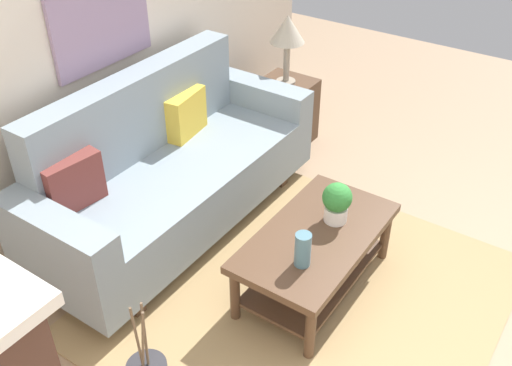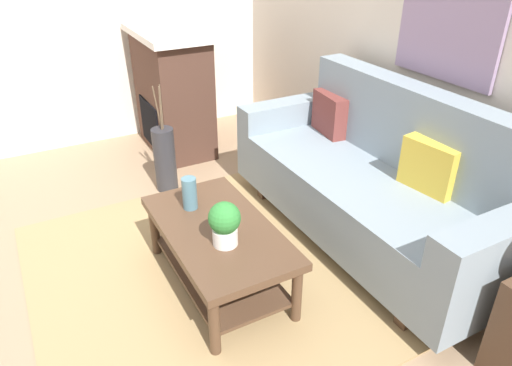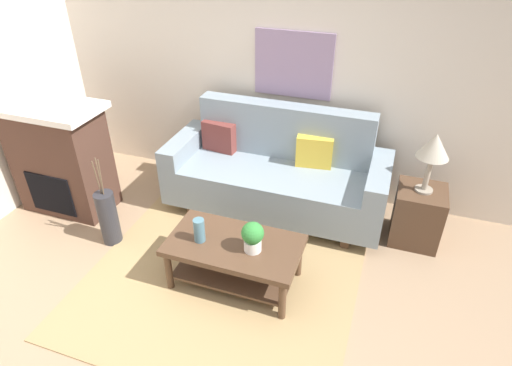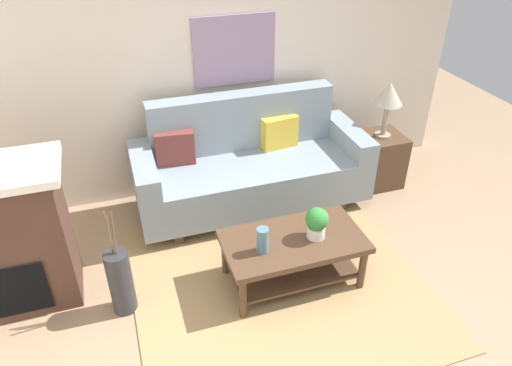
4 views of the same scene
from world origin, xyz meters
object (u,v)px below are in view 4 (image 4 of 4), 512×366
Objects in this scene: fireplace at (2,239)px; floor_vase at (121,282)px; table_lamp at (389,96)px; throw_pillow_mustard at (280,132)px; framed_painting at (234,51)px; throw_pillow_maroon at (175,148)px; potted_plant_tabletop at (317,222)px; coffee_table at (293,250)px; couch at (250,166)px; side_table at (379,159)px; tabletop_vase at (263,240)px.

fireplace is 2.13× the size of floor_vase.
floor_vase is at bearing -160.14° from table_lamp.
throw_pillow_mustard is 0.89m from framed_painting.
throw_pillow_maroon is 1.37× the size of potted_plant_tabletop.
coffee_table is at bearing -142.14° from table_lamp.
couch is 2.79× the size of framed_painting.
side_table is at bearing -9.47° from throw_pillow_mustard.
fireplace is 0.90m from floor_vase.
couch is 1.70m from floor_vase.
tabletop_vase is 0.37× the size of table_lamp.
table_lamp reaches higher than throw_pillow_mustard.
table_lamp is at bearing 37.86° from coffee_table.
throw_pillow_maroon is at bearing 106.49° from tabletop_vase.
throw_pillow_mustard is 1.33m from potted_plant_tabletop.
coffee_table is 2.02× the size of floor_vase.
fireplace is at bearing -162.11° from couch.
throw_pillow_maroon is at bearing 180.00° from throw_pillow_mustard.
side_table reaches higher than coffee_table.
throw_pillow_maroon is 1.40m from floor_vase.
throw_pillow_mustard is at bearing 170.53° from side_table.
coffee_table is at bearing 12.19° from tabletop_vase.
couch reaches higher than coffee_table.
tabletop_vase is at bearing -176.09° from potted_plant_tabletop.
coffee_table is 1.97m from framed_painting.
tabletop_vase is 0.18× the size of fireplace.
framed_painting is (-0.16, 1.65, 0.85)m from potted_plant_tabletop.
throw_pillow_mustard is 0.33× the size of coffee_table.
side_table is 0.71m from table_lamp.
coffee_table is (-0.02, -1.16, -0.12)m from couch.
couch is 1.25m from tabletop_vase.
tabletop_vase reaches higher than side_table.
throw_pillow_mustard is 1.12m from table_lamp.
fireplace reaches higher than potted_plant_tabletop.
floor_vase is 2.32m from framed_painting.
fireplace is (-3.50, -0.62, -0.41)m from table_lamp.
potted_plant_tabletop is 1.74m from table_lamp.
side_table is (1.41, -0.05, -0.15)m from couch.
tabletop_vase is 2.11m from table_lamp.
throw_pillow_mustard is at bearing 74.34° from coffee_table.
couch is 6.14× the size of throw_pillow_maroon.
coffee_table is 4.20× the size of potted_plant_tabletop.
couch reaches higher than throw_pillow_mustard.
couch is at bearing 177.91° from side_table.
table_lamp reaches higher than coffee_table.
side_table is at bearing -2.09° from couch.
framed_painting is (-0.34, 0.34, 0.74)m from throw_pillow_mustard.
tabletop_vase reaches higher than coffee_table.
side_table is at bearing 10.12° from fireplace.
framed_painting is (0.02, 1.62, 1.11)m from coffee_table.
throw_pillow_mustard is 1.38m from coffee_table.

